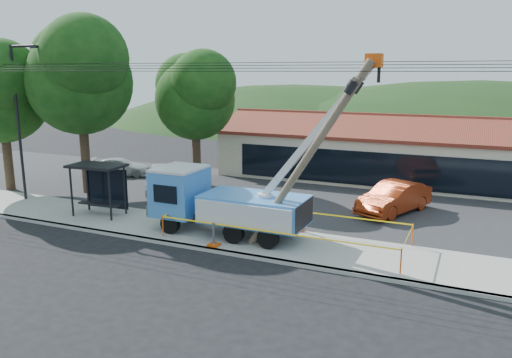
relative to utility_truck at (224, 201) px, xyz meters
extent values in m
plane|color=black|center=(0.29, -4.18, -1.72)|extent=(120.00, 120.00, 0.00)
cube|color=#99988F|center=(0.29, -2.08, -1.64)|extent=(60.00, 0.25, 0.15)
cube|color=#99988F|center=(0.29, -0.18, -1.64)|extent=(60.00, 4.00, 0.15)
cube|color=#28282B|center=(0.29, 7.82, -1.67)|extent=(60.00, 12.00, 0.10)
cube|color=beige|center=(4.29, 15.82, -0.02)|extent=(22.00, 8.00, 3.40)
cube|color=black|center=(4.29, 11.80, -0.29)|extent=(18.04, 0.08, 2.21)
cube|color=maroon|center=(4.29, 13.82, 2.18)|extent=(22.50, 4.53, 1.52)
cube|color=maroon|center=(4.29, 17.82, 2.18)|extent=(22.50, 4.53, 1.52)
cube|color=maroon|center=(4.29, 15.82, 2.83)|extent=(22.50, 0.30, 0.25)
cylinder|color=black|center=(-13.71, 0.82, 2.78)|extent=(0.16, 0.16, 9.00)
cylinder|color=black|center=(-12.81, 0.82, 7.18)|extent=(1.80, 0.14, 0.14)
cube|color=black|center=(-11.91, 0.82, 7.13)|extent=(0.50, 0.22, 0.15)
cylinder|color=#332316|center=(-11.71, 3.82, 0.81)|extent=(0.56, 0.56, 5.06)
sphere|color=#113D10|center=(-11.71, 3.82, 5.18)|extent=(6.30, 6.30, 6.30)
sphere|color=#113D10|center=(-12.97, 4.66, 6.33)|extent=(5.04, 5.04, 5.04)
sphere|color=#113D10|center=(-10.45, 2.98, 6.56)|extent=(5.04, 5.04, 5.04)
cylinder|color=#332316|center=(-16.71, 2.32, 0.48)|extent=(0.56, 0.56, 4.40)
sphere|color=#113D10|center=(-16.71, 2.32, 4.28)|extent=(5.70, 5.70, 5.70)
sphere|color=#113D10|center=(-15.57, 1.56, 5.48)|extent=(4.56, 4.56, 4.56)
cylinder|color=#332316|center=(-6.71, 8.82, 0.37)|extent=(0.56, 0.56, 4.18)
sphere|color=#113D10|center=(-6.71, 8.82, 3.98)|extent=(5.25, 5.25, 5.25)
sphere|color=#113D10|center=(-7.76, 9.52, 4.93)|extent=(4.20, 4.20, 4.20)
sphere|color=#113D10|center=(-5.66, 8.12, 5.12)|extent=(4.20, 4.20, 4.20)
ellipsoid|color=#143312|center=(-14.71, 50.82, -1.72)|extent=(78.40, 56.00, 28.00)
ellipsoid|color=#143312|center=(10.29, 50.82, -1.72)|extent=(89.60, 64.00, 32.00)
cylinder|color=black|center=(0.29, -1.08, 5.84)|extent=(60.00, 0.02, 0.02)
cylinder|color=black|center=(0.29, -0.58, 5.96)|extent=(60.00, 0.02, 0.02)
cylinder|color=black|center=(0.29, -0.08, 6.08)|extent=(60.00, 0.02, 0.02)
cylinder|color=black|center=(0.29, 0.32, 6.20)|extent=(60.00, 0.02, 0.02)
cylinder|color=black|center=(-2.28, -1.08, -1.10)|extent=(0.93, 0.31, 0.93)
cylinder|color=black|center=(-2.28, 1.08, -1.10)|extent=(0.93, 0.31, 0.93)
cylinder|color=black|center=(1.02, -1.08, -1.10)|extent=(0.93, 0.31, 0.93)
cylinder|color=black|center=(1.02, 1.08, -1.10)|extent=(0.93, 0.31, 0.93)
cylinder|color=black|center=(2.67, -1.08, -1.10)|extent=(0.93, 0.31, 0.93)
cylinder|color=black|center=(2.67, 1.08, -1.10)|extent=(0.93, 0.31, 0.93)
cube|color=black|center=(0.40, 0.00, -0.84)|extent=(6.79, 1.03, 0.26)
cube|color=#3B94D3|center=(-2.38, 0.00, 0.19)|extent=(2.06, 2.47, 2.16)
cube|color=silver|center=(-2.38, 0.00, 1.32)|extent=(2.06, 2.47, 0.12)
cube|color=black|center=(-3.36, 0.00, 0.34)|extent=(0.08, 1.85, 0.93)
cube|color=gray|center=(-3.46, 0.00, -0.63)|extent=(0.15, 2.37, 0.51)
cube|color=#3B94D3|center=(1.53, 0.00, -0.22)|extent=(4.74, 2.47, 1.24)
cylinder|color=silver|center=(2.05, 0.00, 0.24)|extent=(0.72, 0.72, 0.62)
cube|color=silver|center=(4.33, 0.00, 3.37)|extent=(4.79, 0.29, 5.93)
cube|color=gray|center=(4.64, 0.00, 3.63)|extent=(2.88, 0.19, 3.56)
cube|color=#ED520C|center=(6.61, -0.20, 6.24)|extent=(0.62, 0.51, 0.51)
cube|color=#ED520C|center=(0.40, -1.75, -1.52)|extent=(0.46, 0.46, 0.08)
cube|color=#ED520C|center=(3.08, 1.75, -1.52)|extent=(0.46, 0.46, 0.08)
cylinder|color=brown|center=(4.15, -0.69, 2.34)|extent=(5.18, 0.32, 7.98)
cube|color=brown|center=(6.18, -0.69, 5.57)|extent=(0.17, 1.79, 0.17)
cylinder|color=black|center=(5.98, -0.19, 5.27)|extent=(0.57, 0.36, 0.61)
cylinder|color=black|center=(5.98, -1.19, 5.27)|extent=(0.57, 0.36, 0.61)
cylinder|color=black|center=(-8.49, -0.79, -0.27)|extent=(0.12, 0.12, 2.57)
cylinder|color=black|center=(-6.14, -0.61, -0.27)|extent=(0.12, 0.12, 2.57)
cylinder|color=black|center=(-8.59, 0.50, -0.27)|extent=(0.12, 0.12, 2.57)
cylinder|color=black|center=(-6.23, 0.67, -0.27)|extent=(0.12, 0.12, 2.57)
cube|color=black|center=(-7.36, -0.06, 1.07)|extent=(2.91, 1.92, 0.13)
cube|color=black|center=(-7.42, 0.64, -0.27)|extent=(2.57, 0.25, 2.15)
cube|color=black|center=(-7.36, -0.06, -0.96)|extent=(2.39, 0.60, 0.09)
cylinder|color=#ED520C|center=(-2.35, -1.58, -1.07)|extent=(0.06, 0.06, 0.99)
cylinder|color=#ED520C|center=(8.24, -1.58, -1.07)|extent=(0.06, 0.06, 0.99)
cylinder|color=#ED520C|center=(8.24, 1.79, -1.07)|extent=(0.06, 0.06, 0.99)
cylinder|color=#ED520C|center=(-2.35, 1.79, -1.07)|extent=(0.06, 0.06, 0.99)
cube|color=#DBBA0B|center=(2.95, -1.58, -0.63)|extent=(10.58, 0.01, 0.06)
cube|color=#DBBA0B|center=(8.24, 0.10, -0.63)|extent=(0.01, 3.36, 0.06)
cube|color=#DBBA0B|center=(2.95, 1.79, -0.63)|extent=(10.58, 0.01, 0.06)
cube|color=#DBBA0B|center=(-2.35, 0.10, -0.63)|extent=(0.01, 3.36, 0.06)
imported|color=silver|center=(-7.75, 6.19, -1.72)|extent=(4.32, 5.19, 1.67)
imported|color=#992D0F|center=(6.64, 6.91, -1.72)|extent=(3.56, 5.28, 1.65)
imported|color=silver|center=(-13.11, 8.76, -1.72)|extent=(4.67, 3.29, 1.26)
camera|label=1|loc=(10.45, -19.72, 5.87)|focal=35.00mm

